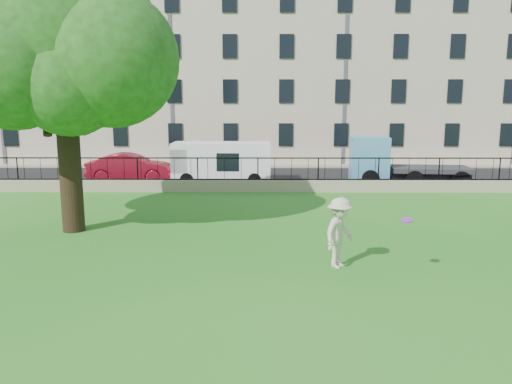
{
  "coord_description": "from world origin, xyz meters",
  "views": [
    {
      "loc": [
        0.04,
        -12.59,
        4.37
      ],
      "look_at": [
        -0.05,
        3.5,
        1.5
      ],
      "focal_mm": 35.0,
      "sensor_mm": 36.0,
      "label": 1
    }
  ],
  "objects_px": {
    "tree": "(59,43)",
    "white_van": "(222,163)",
    "frisbee": "(407,220)",
    "man": "(340,233)",
    "blue_truck": "(408,161)",
    "red_sedan": "(131,167)"
  },
  "relations": [
    {
      "from": "frisbee",
      "to": "red_sedan",
      "type": "bearing_deg",
      "value": 124.7
    },
    {
      "from": "red_sedan",
      "to": "frisbee",
      "type": "bearing_deg",
      "value": -147.46
    },
    {
      "from": "red_sedan",
      "to": "blue_truck",
      "type": "height_order",
      "value": "blue_truck"
    },
    {
      "from": "man",
      "to": "frisbee",
      "type": "bearing_deg",
      "value": -80.26
    },
    {
      "from": "tree",
      "to": "blue_truck",
      "type": "xyz_separation_m",
      "value": [
        14.66,
        10.12,
        -5.04
      ]
    },
    {
      "from": "frisbee",
      "to": "red_sedan",
      "type": "distance_m",
      "value": 19.27
    },
    {
      "from": "blue_truck",
      "to": "white_van",
      "type": "bearing_deg",
      "value": -176.45
    },
    {
      "from": "red_sedan",
      "to": "white_van",
      "type": "relative_size",
      "value": 0.89
    },
    {
      "from": "tree",
      "to": "white_van",
      "type": "bearing_deg",
      "value": 66.77
    },
    {
      "from": "frisbee",
      "to": "white_van",
      "type": "relative_size",
      "value": 0.05
    },
    {
      "from": "frisbee",
      "to": "red_sedan",
      "type": "xyz_separation_m",
      "value": [
        -10.96,
        15.83,
        -0.7
      ]
    },
    {
      "from": "tree",
      "to": "frisbee",
      "type": "height_order",
      "value": "tree"
    },
    {
      "from": "man",
      "to": "blue_truck",
      "type": "distance_m",
      "value": 15.24
    },
    {
      "from": "blue_truck",
      "to": "red_sedan",
      "type": "bearing_deg",
      "value": -177.88
    },
    {
      "from": "white_van",
      "to": "red_sedan",
      "type": "bearing_deg",
      "value": 174.07
    },
    {
      "from": "frisbee",
      "to": "white_van",
      "type": "bearing_deg",
      "value": 110.64
    },
    {
      "from": "tree",
      "to": "blue_truck",
      "type": "relative_size",
      "value": 1.56
    },
    {
      "from": "man",
      "to": "blue_truck",
      "type": "xyz_separation_m",
      "value": [
        5.93,
        14.04,
        0.33
      ]
    },
    {
      "from": "frisbee",
      "to": "white_van",
      "type": "height_order",
      "value": "white_van"
    },
    {
      "from": "man",
      "to": "blue_truck",
      "type": "relative_size",
      "value": 0.31
    },
    {
      "from": "white_van",
      "to": "frisbee",
      "type": "bearing_deg",
      "value": -68.81
    },
    {
      "from": "frisbee",
      "to": "blue_truck",
      "type": "distance_m",
      "value": 15.47
    }
  ]
}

